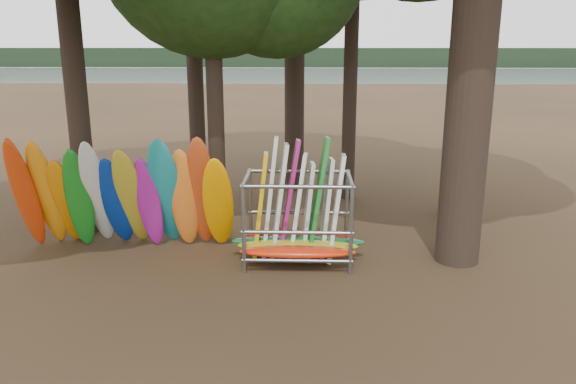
{
  "coord_description": "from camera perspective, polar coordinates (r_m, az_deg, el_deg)",
  "views": [
    {
      "loc": [
        0.94,
        -11.7,
        4.9
      ],
      "look_at": [
        0.49,
        1.5,
        1.4
      ],
      "focal_mm": 35.0,
      "sensor_mm": 36.0,
      "label": 1
    }
  ],
  "objects": [
    {
      "name": "ground",
      "position": [
        12.72,
        -2.45,
        -7.83
      ],
      "size": [
        120.0,
        120.0,
        0.0
      ],
      "primitive_type": "plane",
      "color": "#47331E",
      "rests_on": "ground"
    },
    {
      "name": "storage_rack",
      "position": [
        12.87,
        1.0,
        -2.98
      ],
      "size": [
        3.15,
        1.58,
        2.91
      ],
      "color": "slate",
      "rests_on": "ground"
    },
    {
      "name": "kayak_row",
      "position": [
        14.05,
        -16.29,
        -0.52
      ],
      "size": [
        5.41,
        1.82,
        3.02
      ],
      "color": "red",
      "rests_on": "ground"
    },
    {
      "name": "far_shore",
      "position": [
        121.74,
        1.58,
        13.49
      ],
      "size": [
        160.0,
        4.0,
        4.0
      ],
      "primitive_type": "cube",
      "color": "black",
      "rests_on": "ground"
    },
    {
      "name": "lake",
      "position": [
        71.87,
        1.25,
        10.94
      ],
      "size": [
        160.0,
        160.0,
        0.0
      ],
      "primitive_type": "plane",
      "color": "gray",
      "rests_on": "ground"
    }
  ]
}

